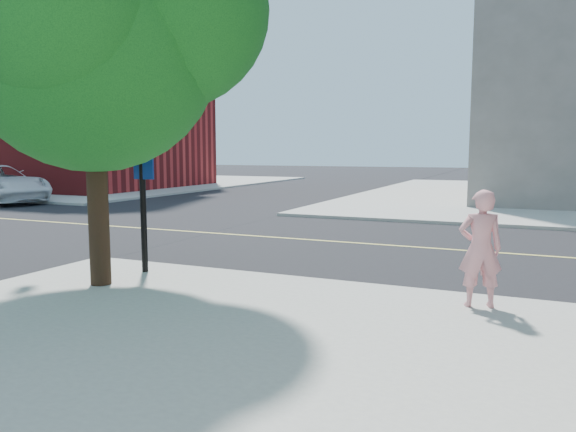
% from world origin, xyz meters
% --- Properties ---
extents(ground, '(140.00, 140.00, 0.00)m').
position_xyz_m(ground, '(0.00, 0.00, 0.00)').
color(ground, black).
rests_on(ground, ground).
extents(road_ew, '(140.00, 9.00, 0.01)m').
position_xyz_m(road_ew, '(0.00, 4.50, 0.01)').
color(road_ew, black).
rests_on(road_ew, ground).
extents(sidewalk_nw, '(26.00, 25.00, 0.12)m').
position_xyz_m(sidewalk_nw, '(-23.00, 21.50, 0.06)').
color(sidewalk_nw, '#A1A198').
rests_on(sidewalk_nw, ground).
extents(church, '(15.20, 12.00, 14.40)m').
position_xyz_m(church, '(-20.00, 18.00, 7.18)').
color(church, maroon).
rests_on(church, sidewalk_nw).
extents(man_on_phone, '(0.71, 0.57, 1.69)m').
position_xyz_m(man_on_phone, '(6.71, -0.75, 0.96)').
color(man_on_phone, pink).
rests_on(man_on_phone, sidewalk_se).
extents(street_tree, '(5.17, 4.70, 6.86)m').
position_xyz_m(street_tree, '(0.89, -1.87, 4.55)').
color(street_tree, black).
rests_on(street_tree, sidewalk_se).
extents(signal_pole, '(3.50, 0.40, 3.95)m').
position_xyz_m(signal_pole, '(-1.08, -0.79, 3.34)').
color(signal_pole, black).
rests_on(signal_pole, sidewalk_se).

